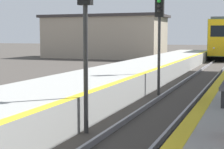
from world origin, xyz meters
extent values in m
cube|color=gold|center=(0.00, 34.90, 2.33)|extent=(2.74, 0.16, 3.50)
cube|color=black|center=(0.00, 34.84, 2.96)|extent=(2.23, 0.06, 1.07)
sphere|color=white|center=(-0.77, 34.84, 1.35)|extent=(0.18, 0.18, 0.18)
cylinder|color=#2D2D2D|center=(-1.35, 6.77, 1.67)|extent=(0.12, 0.12, 3.33)
cylinder|color=#2D2D2D|center=(-1.03, 13.54, 1.67)|extent=(0.12, 0.12, 3.33)
cube|color=black|center=(-1.03, 13.54, 3.78)|extent=(0.36, 0.20, 0.90)
sphere|color=green|center=(-1.03, 13.41, 3.99)|extent=(0.16, 0.16, 0.16)
sphere|color=black|center=(-1.03, 13.41, 3.78)|extent=(0.16, 0.16, 0.16)
sphere|color=black|center=(-1.03, 13.41, 3.58)|extent=(0.16, 0.16, 0.16)
cube|color=tan|center=(-13.18, 37.84, 2.27)|extent=(13.16, 6.38, 4.54)
cube|color=#383333|center=(-13.18, 37.84, 4.69)|extent=(13.82, 6.70, 0.30)
camera|label=1|loc=(2.69, -2.05, 2.57)|focal=60.00mm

